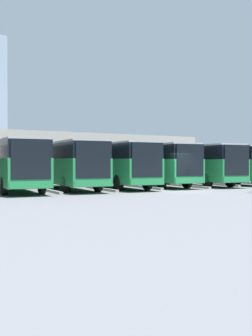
{
  "coord_description": "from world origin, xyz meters",
  "views": [
    {
      "loc": [
        17.32,
        21.28,
        1.82
      ],
      "look_at": [
        0.9,
        -5.27,
        1.47
      ],
      "focal_mm": 45.0,
      "sensor_mm": 36.0,
      "label": 1
    }
  ],
  "objects_px": {
    "bus_4": "(114,163)",
    "bus_5": "(66,163)",
    "bus_2": "(194,163)",
    "bus_1": "(221,163)",
    "bus_3": "(152,163)",
    "bus_6": "(13,163)"
  },
  "relations": [
    {
      "from": "bus_4",
      "to": "bus_5",
      "type": "bearing_deg",
      "value": 4.34
    },
    {
      "from": "bus_1",
      "to": "bus_4",
      "type": "height_order",
      "value": "same"
    },
    {
      "from": "bus_5",
      "to": "bus_3",
      "type": "bearing_deg",
      "value": -172.34
    },
    {
      "from": "bus_4",
      "to": "bus_3",
      "type": "bearing_deg",
      "value": -169.03
    },
    {
      "from": "bus_1",
      "to": "bus_2",
      "type": "distance_m",
      "value": 3.76
    },
    {
      "from": "bus_2",
      "to": "bus_5",
      "type": "bearing_deg",
      "value": 3.71
    },
    {
      "from": "bus_1",
      "to": "bus_3",
      "type": "distance_m",
      "value": 7.39
    },
    {
      "from": "bus_4",
      "to": "bus_6",
      "type": "distance_m",
      "value": 7.39
    },
    {
      "from": "bus_1",
      "to": "bus_4",
      "type": "relative_size",
      "value": 1.0
    },
    {
      "from": "bus_2",
      "to": "bus_5",
      "type": "relative_size",
      "value": 1.0
    },
    {
      "from": "bus_2",
      "to": "bus_5",
      "type": "height_order",
      "value": "same"
    },
    {
      "from": "bus_1",
      "to": "bus_3",
      "type": "height_order",
      "value": "same"
    },
    {
      "from": "bus_5",
      "to": "bus_1",
      "type": "bearing_deg",
      "value": -172.87
    },
    {
      "from": "bus_6",
      "to": "bus_3",
      "type": "bearing_deg",
      "value": -172.95
    },
    {
      "from": "bus_2",
      "to": "bus_5",
      "type": "xyz_separation_m",
      "value": [
        11.09,
        -0.54,
        0.0
      ]
    },
    {
      "from": "bus_4",
      "to": "bus_5",
      "type": "xyz_separation_m",
      "value": [
        3.7,
        -0.14,
        0.0
      ]
    },
    {
      "from": "bus_2",
      "to": "bus_3",
      "type": "height_order",
      "value": "same"
    },
    {
      "from": "bus_4",
      "to": "bus_5",
      "type": "distance_m",
      "value": 3.7
    },
    {
      "from": "bus_1",
      "to": "bus_5",
      "type": "height_order",
      "value": "same"
    },
    {
      "from": "bus_3",
      "to": "bus_4",
      "type": "bearing_deg",
      "value": 10.97
    },
    {
      "from": "bus_1",
      "to": "bus_5",
      "type": "xyz_separation_m",
      "value": [
        14.78,
        0.16,
        0.0
      ]
    },
    {
      "from": "bus_5",
      "to": "bus_6",
      "type": "height_order",
      "value": "same"
    }
  ]
}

